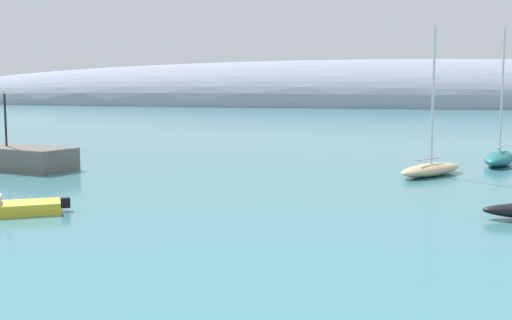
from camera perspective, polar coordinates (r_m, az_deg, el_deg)
distant_ridge at (r=224.22m, az=8.55°, el=4.87°), size 390.30×76.74×31.13m
sailboat_sand_outer_mooring at (r=45.30m, az=15.35°, el=-0.69°), size 5.04×6.90×10.13m
sailboat_teal_end_of_line at (r=53.10m, az=20.92°, el=0.23°), size 3.36×7.28×10.57m
motorboat_yellow_outer at (r=32.59m, az=-21.59°, el=-4.01°), size 5.21×4.51×0.94m
harbor_lamp_post at (r=51.23m, az=-21.51°, el=4.10°), size 0.36×0.36×4.25m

